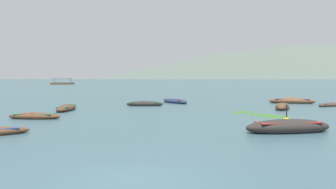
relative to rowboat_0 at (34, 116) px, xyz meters
name	(u,v)px	position (x,y,z in m)	size (l,w,h in m)	color
ground_plane	(155,79)	(6.82, 1486.22, -0.15)	(6000.00, 6000.00, 0.00)	#385660
mountain_1	(102,28)	(-291.21, 2067.21, 289.21)	(1655.30, 1655.30, 578.73)	#56665B
mountain_2	(255,26)	(564.04, 1993.47, 294.71)	(2465.84, 2465.84, 589.73)	#56665B
rowboat_0	(34,116)	(0.00, 0.00, 0.00)	(3.36, 1.47, 0.48)	brown
rowboat_1	(330,105)	(22.88, 9.02, -0.02)	(3.11, 2.14, 0.41)	#4C3323
rowboat_3	(288,127)	(13.48, -6.10, 0.08)	(4.26, 1.90, 0.76)	#2D2826
rowboat_4	(145,104)	(6.47, 10.20, 0.02)	(3.35, 1.06, 0.54)	#2D2826
rowboat_5	(292,101)	(20.94, 12.95, 0.07)	(4.64, 2.56, 0.73)	brown
rowboat_6	(282,107)	(17.56, 6.14, 0.04)	(2.29, 3.49, 0.63)	brown
rowboat_7	(175,101)	(9.39, 13.77, 0.02)	(2.99, 3.95, 0.55)	navy
rowboat_8	(66,108)	(0.52, 5.92, 0.03)	(1.20, 4.55, 0.57)	#4C3323
ferry_0	(62,83)	(-29.74, 125.02, 0.29)	(8.84, 3.44, 2.54)	brown
mooring_buoy	(286,121)	(14.68, -2.63, -0.05)	(0.43, 0.43, 1.16)	yellow
weed_patch_1	(270,116)	(14.90, 1.01, -0.15)	(3.43, 1.84, 0.14)	#38662D
weed_patch_3	(243,112)	(13.77, 3.53, -0.15)	(2.45, 1.34, 0.14)	#38662D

